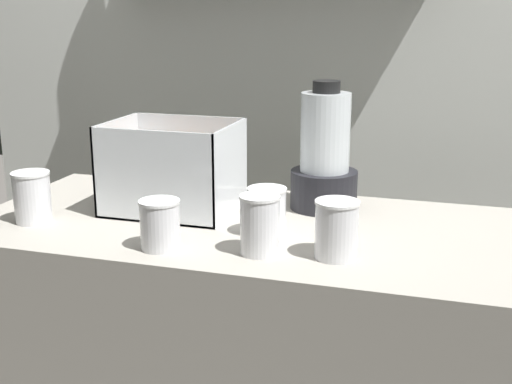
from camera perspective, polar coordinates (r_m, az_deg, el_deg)
The scene contains 8 objects.
back_wall_unit at distance 2.28m, azimuth 5.54°, elevation 11.90°, with size 2.60×0.24×2.50m.
carrot_display_bin at distance 1.72m, azimuth -7.30°, elevation 0.74°, with size 0.32×0.25×0.23m.
blender_pitcher at distance 1.71m, azimuth 5.91°, elevation 2.84°, with size 0.17×0.17×0.33m.
juice_cup_pomegranate_far_left at distance 1.70m, azimuth -18.66°, elevation -0.68°, with size 0.09×0.09×0.12m.
juice_cup_pomegranate_left at distance 1.44m, azimuth -8.24°, elevation -3.07°, with size 0.09×0.09×0.11m.
juice_cup_mango_middle at distance 1.52m, azimuth 0.94°, elevation -1.98°, with size 0.09×0.09×0.11m.
juice_cup_mango_right at distance 1.40m, azimuth 0.32°, elevation -3.08°, with size 0.09×0.09×0.13m.
juice_cup_beet_far_right at distance 1.38m, azimuth 6.93°, elevation -3.40°, with size 0.09×0.09×0.12m.
Camera 1 is at (0.44, -1.46, 1.40)m, focal length 46.54 mm.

